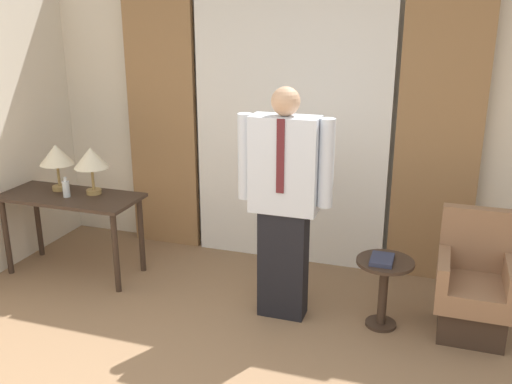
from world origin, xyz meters
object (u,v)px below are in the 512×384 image
Objects in this scene: person at (284,198)px; book at (382,260)px; table_lamp_right at (91,159)px; side_table at (384,282)px; bottle_near_edge at (66,189)px; armchair at (474,290)px; desk at (71,207)px; table_lamp_left at (56,156)px.

book is (0.73, 0.04, -0.41)m from person.
table_lamp_right is 2.64m from side_table.
bottle_near_edge reaches higher than armchair.
desk is at bearing 178.11° from book.
table_lamp_left reaches higher than desk.
table_lamp_left is 2.93m from book.
side_table is (2.90, -0.17, -0.68)m from table_lamp_left.
table_lamp_left is at bearing 176.18° from book.
bottle_near_edge is (-0.17, -0.15, -0.24)m from table_lamp_right.
table_lamp_left reaches higher than bottle_near_edge.
person is at bearing -7.32° from table_lamp_right.
table_lamp_left is 2.34× the size of bottle_near_edge.
person is 0.96m from side_table.
table_lamp_right is 3.26m from armchair.
desk is 0.47m from table_lamp_right.
armchair is at bearing 8.36° from person.
desk is at bearing -30.26° from table_lamp_left.
person is 1.53m from armchair.
table_lamp_left reaches higher than armchair.
table_lamp_left reaches higher than side_table.
table_lamp_right is 2.34× the size of bottle_near_edge.
table_lamp_left is at bearing 149.74° from desk.
bottle_near_edge is 0.20× the size of armchair.
person reaches higher than side_table.
bottle_near_edge is 3.39m from armchair.
person is (1.97, -0.13, 0.33)m from desk.
desk is 3.37m from armchair.
table_lamp_right is at bearing 175.64° from book.
table_lamp_left is 2.99m from side_table.
armchair is at bearing 1.30° from desk.
book is at bearing -3.82° from table_lamp_left.
book is at bearing -1.89° from desk.
armchair is (1.39, 0.20, -0.62)m from person.
side_table is (-0.63, -0.14, 0.03)m from armchair.
person is 3.31× the size of side_table.
table_lamp_right reaches higher than bottle_near_edge.
table_lamp_right is at bearing 30.26° from desk.
person is at bearing -6.12° from table_lamp_left.
desk is 1.37× the size of armchair.
armchair reaches higher than desk.
side_table is (2.72, -0.02, -0.44)m from bottle_near_edge.
table_lamp_left is 0.46× the size of armchair.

